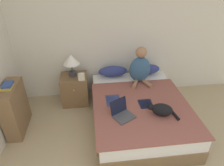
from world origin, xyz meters
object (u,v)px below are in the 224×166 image
Objects in this scene: cat_tabby at (161,110)px; bed at (138,111)px; laptop_open at (122,113)px; table_lamp at (71,61)px; person_sitting at (140,68)px; bookshelf at (15,109)px; pillow_near at (113,71)px; nightstand at (75,89)px; book_stack_top at (7,86)px; pillow_far at (146,69)px; tissue_box at (81,77)px.

bed is at bearing -39.39° from cat_tabby.
table_lamp is (-0.77, 1.17, 0.36)m from laptop_open.
person_sitting reaches higher than bookshelf.
nightstand is (-0.78, -0.10, -0.31)m from pillow_near.
nightstand is (-0.76, 1.14, -0.25)m from laptop_open.
nightstand is at bearing 94.18° from laptop_open.
book_stack_top is at bearing 177.35° from bed.
bookshelf is (-2.40, -0.77, -0.18)m from pillow_far.
laptop_open is (-0.36, -0.37, 0.30)m from bed.
person_sitting is 1.37m from nightstand.
person_sitting is 5.03× the size of tissue_box.
bookshelf reaches higher than tissue_box.
laptop_open is 1.77m from bookshelf.
nightstand is at bearing 172.14° from person_sitting.
laptop_open is 1.40m from nightstand.
pillow_far is 1.33× the size of table_lamp.
pillow_near is 1.00× the size of pillow_far.
cat_tabby is at bearing -12.60° from book_stack_top.
table_lamp reaches higher than bookshelf.
cat_tabby is at bearing -41.29° from nightstand.
bookshelf is (-1.72, -0.77, -0.18)m from pillow_near.
bed is at bearing 16.40° from laptop_open.
bookshelf is at bearing -142.86° from table_lamp.
person_sitting reaches higher than book_stack_top.
cat_tabby is (0.57, -1.29, -0.01)m from pillow_near.
pillow_far is 0.98× the size of nightstand.
nightstand is at bearing -70.90° from table_lamp.
nightstand is (-1.46, -0.10, -0.31)m from pillow_far.
table_lamp is at bearing 93.84° from laptop_open.
bed is 1.36m from nightstand.
tissue_box is at bearing 26.19° from bookshelf.
pillow_far is 0.83× the size of person_sitting.
tissue_box is 0.17× the size of bookshelf.
table_lamp is 0.52× the size of bookshelf.
bed is 2.15m from book_stack_top.
book_stack_top is (-1.72, -0.78, 0.27)m from pillow_near.
nightstand is at bearing 35.80° from book_stack_top.
table_lamp is 1.96× the size of book_stack_top.
bed is 0.59m from cat_tabby.
person_sitting is at bearing -63.36° from cat_tabby.
pillow_near is 0.67m from tissue_box.
table_lamp is at bearing -174.97° from pillow_near.
pillow_near is 1.89m from bookshelf.
laptop_open reaches higher than cat_tabby.
bookshelf is (-2.20, -0.50, -0.37)m from person_sitting.
pillow_near is at bearing 24.21° from bookshelf.
pillow_near is 1.32× the size of cat_tabby.
person_sitting is 2.26m from book_stack_top.
table_lamp is (-1.47, -0.07, 0.31)m from pillow_far.
person_sitting is (-0.20, -0.28, 0.19)m from pillow_far.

